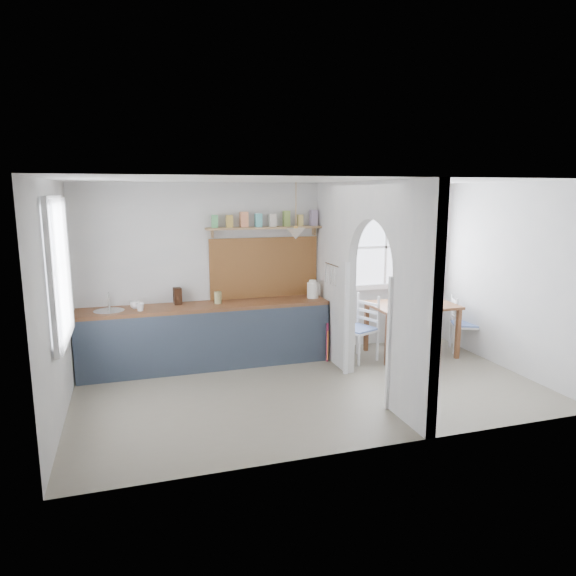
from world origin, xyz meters
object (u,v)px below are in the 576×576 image
object	(u,v)px
chair_left	(358,328)
chair_right	(465,324)
dining_table	(411,329)
kettle	(313,289)
vase	(404,294)

from	to	relation	value
chair_left	chair_right	xyz separation A→B (m)	(1.78, -0.09, -0.05)
dining_table	chair_left	xyz separation A→B (m)	(-0.88, -0.00, 0.09)
chair_left	kettle	distance (m)	0.90
chair_left	chair_right	distance (m)	1.78
dining_table	chair_right	world-z (taller)	chair_right
chair_left	kettle	size ratio (longest dim) A/B	3.53
chair_right	vase	bearing A→B (deg)	93.20
dining_table	vase	xyz separation A→B (m)	(-0.01, 0.25, 0.50)
dining_table	chair_right	size ratio (longest dim) A/B	1.46
chair_right	kettle	distance (m)	2.48
dining_table	kettle	size ratio (longest dim) A/B	4.65
chair_right	dining_table	bearing A→B (deg)	108.00
vase	dining_table	bearing A→B (deg)	-87.60
chair_right	chair_left	bearing A→B (deg)	111.14
chair_left	vase	xyz separation A→B (m)	(0.87, 0.25, 0.41)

